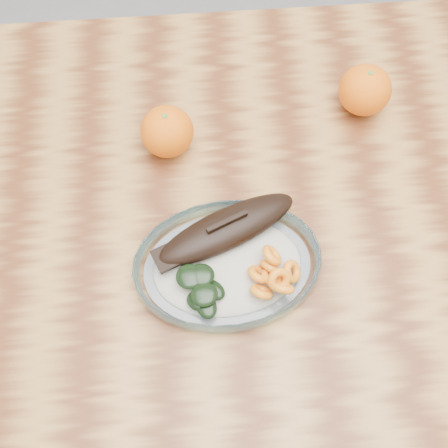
# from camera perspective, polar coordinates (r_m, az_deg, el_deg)

# --- Properties ---
(ground) EXTENTS (3.00, 3.00, 0.00)m
(ground) POSITION_cam_1_polar(r_m,az_deg,el_deg) (1.53, 4.39, -11.44)
(ground) COLOR slate
(ground) RESTS_ON ground
(dining_table) EXTENTS (1.20, 0.80, 0.75)m
(dining_table) POSITION_cam_1_polar(r_m,az_deg,el_deg) (0.92, 7.20, -1.27)
(dining_table) COLOR #592B15
(dining_table) RESTS_ON ground
(plated_meal) EXTENTS (0.49, 0.49, 0.08)m
(plated_meal) POSITION_cam_1_polar(r_m,az_deg,el_deg) (0.77, 0.36, -3.97)
(plated_meal) COLOR white
(plated_meal) RESTS_ON dining_table
(orange_left) EXTENTS (0.08, 0.08, 0.08)m
(orange_left) POSITION_cam_1_polar(r_m,az_deg,el_deg) (0.85, -5.81, 9.32)
(orange_left) COLOR #E15F04
(orange_left) RESTS_ON dining_table
(orange_right) EXTENTS (0.08, 0.08, 0.08)m
(orange_right) POSITION_cam_1_polar(r_m,az_deg,el_deg) (0.91, 14.11, 13.06)
(orange_right) COLOR #E15F04
(orange_right) RESTS_ON dining_table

